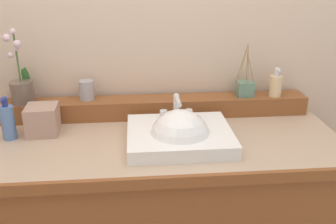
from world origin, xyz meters
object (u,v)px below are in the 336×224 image
tumbler_cup (87,90)px  lotion_bottle (8,122)px  potted_plant (21,86)px  sink_basin (180,138)px  soap_dispenser (276,85)px  reed_diffuser (245,88)px  tissue_box (43,120)px

tumbler_cup → lotion_bottle: 0.37m
potted_plant → sink_basin: bearing=-23.6°
sink_basin → soap_dispenser: soap_dispenser is taller
lotion_bottle → reed_diffuser: bearing=10.7°
tumbler_cup → reed_diffuser: size_ratio=0.36×
sink_basin → tumbler_cup: 0.52m
lotion_bottle → tissue_box: 0.14m
reed_diffuser → sink_basin: bearing=-138.6°
sink_basin → tissue_box: (-0.57, 0.15, 0.04)m
soap_dispenser → lotion_bottle: soap_dispenser is taller
reed_diffuser → lotion_bottle: bearing=-169.3°
tumbler_cup → lotion_bottle: size_ratio=0.50×
sink_basin → soap_dispenser: (0.50, 0.29, 0.12)m
reed_diffuser → tissue_box: 0.94m
soap_dispenser → reed_diffuser: reed_diffuser is taller
sink_basin → lotion_bottle: lotion_bottle is taller
potted_plant → lotion_bottle: 0.21m
sink_basin → reed_diffuser: (0.35, 0.31, 0.10)m
reed_diffuser → soap_dispenser: bearing=-7.0°
sink_basin → reed_diffuser: 0.48m
soap_dispenser → reed_diffuser: (-0.15, 0.02, -0.02)m
sink_basin → soap_dispenser: size_ratio=3.08×
soap_dispenser → tumbler_cup: (-0.90, 0.03, -0.01)m
soap_dispenser → tumbler_cup: soap_dispenser is taller
soap_dispenser → lotion_bottle: (-1.20, -0.18, -0.07)m
lotion_bottle → tissue_box: size_ratio=1.40×
reed_diffuser → potted_plant: bearing=-179.5°
soap_dispenser → reed_diffuser: 0.15m
sink_basin → potted_plant: potted_plant is taller
potted_plant → soap_dispenser: (1.18, -0.01, -0.02)m
soap_dispenser → potted_plant: bearing=179.6°
reed_diffuser → tissue_box: reed_diffuser is taller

